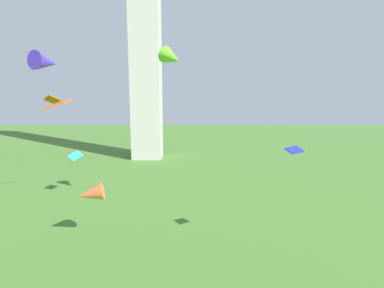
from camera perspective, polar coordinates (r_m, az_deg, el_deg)
kite_flying_0 at (r=28.10m, az=-25.91°, el=13.85°), size 2.29×2.69×1.68m
kite_flying_1 at (r=25.13m, az=-3.64°, el=16.06°), size 2.53×2.56×1.93m
kite_flying_2 at (r=30.88m, az=-24.88°, el=7.66°), size 1.39×1.25×0.94m
kite_flying_3 at (r=23.18m, az=-18.61°, el=-8.98°), size 2.22×1.62×1.62m
kite_flying_4 at (r=13.91m, az=-24.01°, el=7.00°), size 0.99×1.32×0.44m
kite_flying_5 at (r=20.03m, az=19.13°, el=-1.07°), size 1.29×1.11×0.42m
kite_flying_6 at (r=33.88m, az=-21.13°, el=-2.11°), size 1.45×1.37×0.97m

